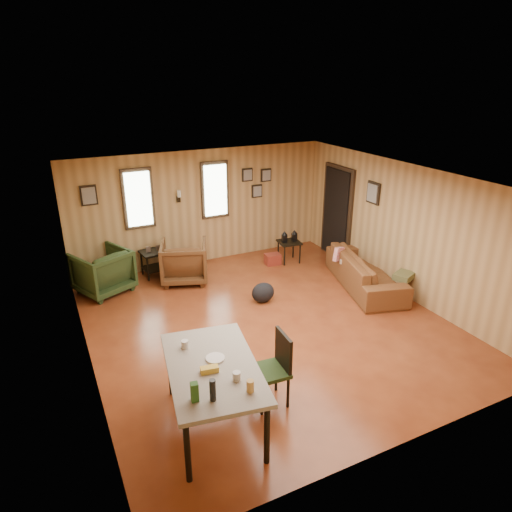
{
  "coord_description": "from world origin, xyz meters",
  "views": [
    {
      "loc": [
        -3.04,
        -5.81,
        3.86
      ],
      "look_at": [
        0.0,
        0.4,
        1.05
      ],
      "focal_mm": 32.0,
      "sensor_mm": 36.0,
      "label": 1
    }
  ],
  "objects": [
    {
      "name": "sofa",
      "position": [
        2.33,
        0.42,
        0.42
      ],
      "size": [
        1.21,
        2.26,
        0.85
      ],
      "primitive_type": "imported",
      "rotation": [
        0.0,
        0.0,
        1.29
      ],
      "color": "brown",
      "rests_on": "ground"
    },
    {
      "name": "dining_table",
      "position": [
        -1.62,
        -1.81,
        0.76
      ],
      "size": [
        1.23,
        1.77,
        1.07
      ],
      "rotation": [
        0.0,
        0.0,
        -0.16
      ],
      "color": "gray",
      "rests_on": "ground"
    },
    {
      "name": "cooler",
      "position": [
        1.25,
        2.14,
        0.12
      ],
      "size": [
        0.35,
        0.27,
        0.23
      ],
      "rotation": [
        0.0,
        0.0,
        -0.11
      ],
      "color": "maroon",
      "rests_on": "ground"
    },
    {
      "name": "recliner_green",
      "position": [
        -2.2,
        2.37,
        0.46
      ],
      "size": [
        1.15,
        1.12,
        0.91
      ],
      "primitive_type": "imported",
      "rotation": [
        0.0,
        0.0,
        -2.71
      ],
      "color": "#263919",
      "rests_on": "ground"
    },
    {
      "name": "backpack",
      "position": [
        0.29,
        0.7,
        0.18
      ],
      "size": [
        0.47,
        0.39,
        0.36
      ],
      "rotation": [
        0.0,
        0.0,
        0.18
      ],
      "color": "black",
      "rests_on": "ground"
    },
    {
      "name": "dining_chair",
      "position": [
        -0.78,
        -1.73,
        0.53
      ],
      "size": [
        0.46,
        0.46,
        0.95
      ],
      "rotation": [
        0.0,
        0.0,
        -0.07
      ],
      "color": "#263919",
      "rests_on": "ground"
    },
    {
      "name": "room",
      "position": [
        0.17,
        0.27,
        1.21
      ],
      "size": [
        5.54,
        6.04,
        2.44
      ],
      "color": "brown",
      "rests_on": "ground"
    },
    {
      "name": "recliner_brown",
      "position": [
        -0.69,
        2.18,
        0.45
      ],
      "size": [
        1.09,
        1.06,
        0.89
      ],
      "primitive_type": "imported",
      "rotation": [
        0.0,
        0.0,
        2.79
      ],
      "color": "#513118",
      "rests_on": "ground"
    },
    {
      "name": "side_table",
      "position": [
        1.64,
        2.13,
        0.49
      ],
      "size": [
        0.5,
        0.5,
        0.71
      ],
      "rotation": [
        0.0,
        0.0,
        -0.12
      ],
      "color": "black",
      "rests_on": "ground"
    },
    {
      "name": "end_table",
      "position": [
        -1.15,
        2.68,
        0.36
      ],
      "size": [
        0.55,
        0.51,
        0.65
      ],
      "rotation": [
        0.0,
        0.0,
        0.1
      ],
      "color": "black",
      "rests_on": "ground"
    },
    {
      "name": "sofa_pillows",
      "position": [
        2.32,
        0.22,
        0.49
      ],
      "size": [
        0.92,
        1.52,
        0.32
      ],
      "rotation": [
        0.0,
        0.0,
        0.4
      ],
      "color": "brown",
      "rests_on": "sofa"
    }
  ]
}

